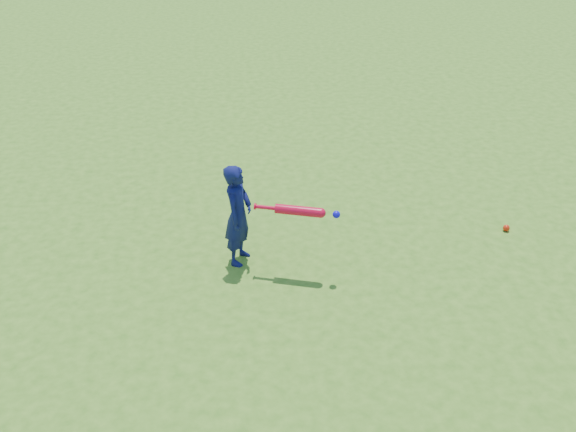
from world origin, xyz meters
name	(u,v)px	position (x,y,z in m)	size (l,w,h in m)	color
ground	(307,241)	(0.00, 0.00, 0.00)	(80.00, 80.00, 0.00)	#3E761C
child	(238,215)	(-0.72, -0.29, 0.54)	(0.39, 0.26, 1.07)	#0F1449
ground_ball_red	(506,228)	(2.21, -0.01, 0.04)	(0.07, 0.07, 0.07)	red
bat_swing	(302,211)	(-0.12, -0.52, 0.69)	(0.81, 0.29, 0.09)	red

